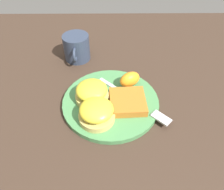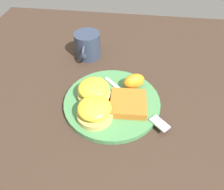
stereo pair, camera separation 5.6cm
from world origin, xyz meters
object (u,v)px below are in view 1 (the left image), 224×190
fork (138,102)px  cup (78,48)px  sandwich_benedict_right (98,112)px  orange_wedge (131,79)px  hashbrown_patty (129,102)px  sandwich_benedict_left (93,92)px

fork → cup: (-0.22, -0.18, 0.03)m
sandwich_benedict_right → cup: cup is taller
orange_wedge → fork: orange_wedge is taller
hashbrown_patty → fork: (-0.00, 0.02, -0.01)m
sandwich_benedict_right → orange_wedge: sandwich_benedict_right is taller
sandwich_benedict_right → fork: bearing=117.2°
orange_wedge → cup: cup is taller
hashbrown_patty → fork: hashbrown_patty is taller
hashbrown_patty → cup: bearing=-145.8°
orange_wedge → cup: (-0.15, -0.16, 0.01)m
sandwich_benedict_right → sandwich_benedict_left: bearing=-167.5°
sandwich_benedict_left → cup: bearing=-163.5°
orange_wedge → fork: (0.07, 0.01, -0.02)m
sandwich_benedict_right → fork: 0.12m
sandwich_benedict_left → hashbrown_patty: size_ratio=0.97×
sandwich_benedict_right → orange_wedge: size_ratio=1.47×
sandwich_benedict_left → orange_wedge: 0.11m
hashbrown_patty → cup: size_ratio=0.82×
sandwich_benedict_left → orange_wedge: bearing=117.6°
sandwich_benedict_left → fork: (0.01, 0.12, -0.02)m
sandwich_benedict_left → sandwich_benedict_right: same height
sandwich_benedict_right → cup: (-0.27, -0.08, 0.00)m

